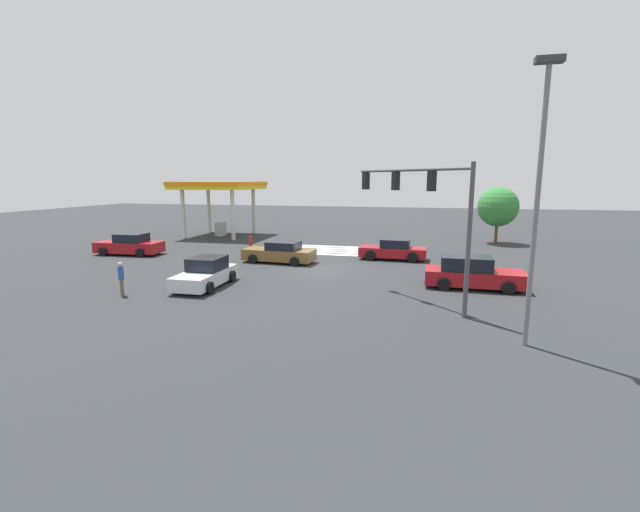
{
  "coord_description": "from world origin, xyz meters",
  "views": [
    {
      "loc": [
        -5.83,
        24.72,
        5.34
      ],
      "look_at": [
        0.0,
        0.0,
        0.83
      ],
      "focal_mm": 24.0,
      "sensor_mm": 36.0,
      "label": 1
    }
  ],
  "objects_px": {
    "car_4": "(472,273)",
    "street_light_pole_a": "(539,182)",
    "car_0": "(130,245)",
    "car_3": "(280,253)",
    "car_1": "(206,274)",
    "tree_corner_a": "(498,207)",
    "car_2": "(393,250)",
    "traffic_signal_mast": "(424,200)",
    "pedestrian": "(121,277)",
    "fire_hydrant": "(251,241)"
  },
  "relations": [
    {
      "from": "car_1",
      "to": "car_3",
      "type": "relative_size",
      "value": 0.87
    },
    {
      "from": "traffic_signal_mast",
      "to": "car_2",
      "type": "distance_m",
      "value": 11.16
    },
    {
      "from": "car_2",
      "to": "tree_corner_a",
      "type": "xyz_separation_m",
      "value": [
        -8.08,
        -9.79,
        2.47
      ]
    },
    {
      "from": "car_0",
      "to": "pedestrian",
      "type": "distance_m",
      "value": 12.13
    },
    {
      "from": "car_1",
      "to": "car_2",
      "type": "xyz_separation_m",
      "value": [
        -8.82,
        -9.77,
        -0.01
      ]
    },
    {
      "from": "car_2",
      "to": "street_light_pole_a",
      "type": "distance_m",
      "value": 16.17
    },
    {
      "from": "car_1",
      "to": "tree_corner_a",
      "type": "xyz_separation_m",
      "value": [
        -16.9,
        -19.56,
        2.46
      ]
    },
    {
      "from": "car_0",
      "to": "car_3",
      "type": "relative_size",
      "value": 0.99
    },
    {
      "from": "car_0",
      "to": "pedestrian",
      "type": "relative_size",
      "value": 2.99
    },
    {
      "from": "car_0",
      "to": "street_light_pole_a",
      "type": "relative_size",
      "value": 0.53
    },
    {
      "from": "traffic_signal_mast",
      "to": "car_0",
      "type": "distance_m",
      "value": 22.44
    },
    {
      "from": "car_2",
      "to": "car_4",
      "type": "xyz_separation_m",
      "value": [
        -4.35,
        6.96,
        0.09
      ]
    },
    {
      "from": "car_1",
      "to": "tree_corner_a",
      "type": "height_order",
      "value": "tree_corner_a"
    },
    {
      "from": "car_2",
      "to": "car_4",
      "type": "bearing_deg",
      "value": 124.61
    },
    {
      "from": "car_4",
      "to": "street_light_pole_a",
      "type": "xyz_separation_m",
      "value": [
        -0.88,
        7.62,
        4.54
      ]
    },
    {
      "from": "car_4",
      "to": "car_0",
      "type": "bearing_deg",
      "value": 170.38
    },
    {
      "from": "traffic_signal_mast",
      "to": "car_2",
      "type": "bearing_deg",
      "value": -34.9
    },
    {
      "from": "car_0",
      "to": "car_4",
      "type": "relative_size",
      "value": 0.99
    },
    {
      "from": "car_2",
      "to": "car_3",
      "type": "distance_m",
      "value": 7.71
    },
    {
      "from": "tree_corner_a",
      "to": "traffic_signal_mast",
      "type": "bearing_deg",
      "value": 72.74
    },
    {
      "from": "car_0",
      "to": "street_light_pole_a",
      "type": "height_order",
      "value": "street_light_pole_a"
    },
    {
      "from": "traffic_signal_mast",
      "to": "car_3",
      "type": "xyz_separation_m",
      "value": [
        9.02,
        -7.52,
        -3.86
      ]
    },
    {
      "from": "car_2",
      "to": "tree_corner_a",
      "type": "distance_m",
      "value": 12.93
    },
    {
      "from": "car_3",
      "to": "pedestrian",
      "type": "bearing_deg",
      "value": 68.61
    },
    {
      "from": "pedestrian",
      "to": "tree_corner_a",
      "type": "height_order",
      "value": "tree_corner_a"
    },
    {
      "from": "car_1",
      "to": "car_3",
      "type": "distance_m",
      "value": 7.16
    },
    {
      "from": "car_2",
      "to": "pedestrian",
      "type": "bearing_deg",
      "value": 48.74
    },
    {
      "from": "tree_corner_a",
      "to": "car_0",
      "type": "bearing_deg",
      "value": 24.36
    },
    {
      "from": "car_1",
      "to": "pedestrian",
      "type": "bearing_deg",
      "value": -50.53
    },
    {
      "from": "traffic_signal_mast",
      "to": "car_1",
      "type": "relative_size",
      "value": 1.44
    },
    {
      "from": "car_3",
      "to": "street_light_pole_a",
      "type": "bearing_deg",
      "value": 141.04
    },
    {
      "from": "traffic_signal_mast",
      "to": "pedestrian",
      "type": "bearing_deg",
      "value": 53.2
    },
    {
      "from": "car_2",
      "to": "car_4",
      "type": "height_order",
      "value": "car_4"
    },
    {
      "from": "car_1",
      "to": "fire_hydrant",
      "type": "bearing_deg",
      "value": -167.91
    },
    {
      "from": "car_3",
      "to": "street_light_pole_a",
      "type": "distance_m",
      "value": 17.73
    },
    {
      "from": "traffic_signal_mast",
      "to": "car_2",
      "type": "height_order",
      "value": "traffic_signal_mast"
    },
    {
      "from": "traffic_signal_mast",
      "to": "car_2",
      "type": "relative_size",
      "value": 1.33
    },
    {
      "from": "traffic_signal_mast",
      "to": "tree_corner_a",
      "type": "height_order",
      "value": "traffic_signal_mast"
    },
    {
      "from": "tree_corner_a",
      "to": "pedestrian",
      "type": "bearing_deg",
      "value": 47.99
    },
    {
      "from": "car_0",
      "to": "car_2",
      "type": "distance_m",
      "value": 18.95
    },
    {
      "from": "traffic_signal_mast",
      "to": "pedestrian",
      "type": "xyz_separation_m",
      "value": [
        13.63,
        1.96,
        -3.62
      ]
    },
    {
      "from": "pedestrian",
      "to": "tree_corner_a",
      "type": "distance_m",
      "value": 29.79
    },
    {
      "from": "car_3",
      "to": "car_4",
      "type": "height_order",
      "value": "car_4"
    },
    {
      "from": "pedestrian",
      "to": "street_light_pole_a",
      "type": "relative_size",
      "value": 0.18
    },
    {
      "from": "car_3",
      "to": "car_1",
      "type": "bearing_deg",
      "value": 81.38
    },
    {
      "from": "car_0",
      "to": "car_1",
      "type": "distance_m",
      "value": 12.42
    },
    {
      "from": "car_1",
      "to": "car_3",
      "type": "bearing_deg",
      "value": 166.23
    },
    {
      "from": "car_1",
      "to": "car_4",
      "type": "xyz_separation_m",
      "value": [
        -13.17,
        -2.81,
        0.08
      ]
    },
    {
      "from": "car_0",
      "to": "fire_hydrant",
      "type": "xyz_separation_m",
      "value": [
        -7.04,
        -5.7,
        -0.27
      ]
    },
    {
      "from": "car_0",
      "to": "car_3",
      "type": "xyz_separation_m",
      "value": [
        -11.62,
        0.42,
        -0.05
      ]
    }
  ]
}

